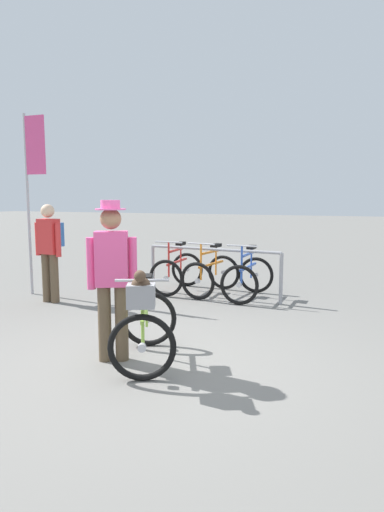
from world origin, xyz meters
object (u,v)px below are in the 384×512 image
object	(u,v)px
racked_bike_orange	(211,274)
racked_bike_red	(177,272)
racked_bike_blue	(248,278)
pedestrian_with_backpack	(50,247)
featured_bicycle	(145,321)
person_with_featured_bike	(112,274)
banner_flag	(32,170)

from	to	relation	value
racked_bike_orange	racked_bike_red	bearing A→B (deg)	175.72
racked_bike_blue	pedestrian_with_backpack	size ratio (longest dim) A/B	0.68
racked_bike_blue	pedestrian_with_backpack	world-z (taller)	pedestrian_with_backpack
racked_bike_red	racked_bike_orange	bearing A→B (deg)	-4.28
racked_bike_red	racked_bike_blue	xyz separation A→B (m)	(1.40, -0.10, 0.00)
featured_bicycle	racked_bike_red	bearing A→B (deg)	108.81
racked_bike_orange	racked_bike_blue	xyz separation A→B (m)	(0.70, -0.05, 0.00)
person_with_featured_bike	pedestrian_with_backpack	xyz separation A→B (m)	(-2.43, 1.95, -0.01)
person_with_featured_bike	banner_flag	distance (m)	4.04
pedestrian_with_backpack	person_with_featured_bike	bearing A→B (deg)	-38.80
featured_bicycle	racked_bike_orange	bearing A→B (deg)	98.36
racked_bike_red	racked_bike_blue	size ratio (longest dim) A/B	0.99
featured_bicycle	banner_flag	distance (m)	4.51
racked_bike_red	featured_bicycle	world-z (taller)	featured_bicycle
racked_bike_orange	racked_bike_blue	size ratio (longest dim) A/B	1.07
racked_bike_red	person_with_featured_bike	size ratio (longest dim) A/B	0.65
racked_bike_orange	pedestrian_with_backpack	world-z (taller)	pedestrian_with_backpack
racked_bike_orange	banner_flag	size ratio (longest dim) A/B	0.37
featured_bicycle	person_with_featured_bike	bearing A→B (deg)	177.34
racked_bike_orange	person_with_featured_bike	size ratio (longest dim) A/B	0.69
racked_bike_blue	pedestrian_with_backpack	xyz separation A→B (m)	(-3.00, -1.49, 0.57)
racked_bike_red	featured_bicycle	bearing A→B (deg)	-71.19
banner_flag	pedestrian_with_backpack	bearing A→B (deg)	-30.65
person_with_featured_bike	banner_flag	size ratio (longest dim) A/B	0.54
racked_bike_blue	banner_flag	world-z (taller)	banner_flag
racked_bike_blue	person_with_featured_bike	size ratio (longest dim) A/B	0.65
racked_bike_red	featured_bicycle	size ratio (longest dim) A/B	0.89
person_with_featured_bike	racked_bike_blue	bearing A→B (deg)	80.55
racked_bike_blue	racked_bike_red	bearing A→B (deg)	175.72
person_with_featured_bike	pedestrian_with_backpack	distance (m)	3.12
racked_bike_orange	racked_bike_blue	bearing A→B (deg)	-4.28
person_with_featured_bike	banner_flag	bearing A→B (deg)	142.73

